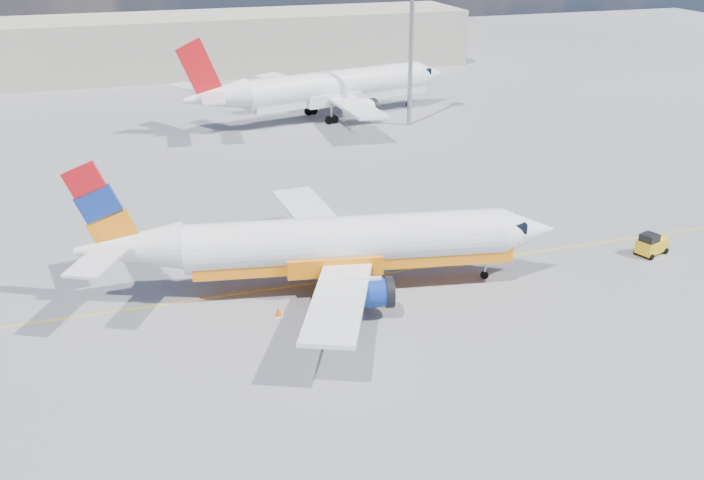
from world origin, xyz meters
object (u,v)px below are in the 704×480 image
object	(u,v)px
main_jet	(332,244)
traffic_cone	(279,312)
second_jet	(328,89)
gse_tug	(651,244)

from	to	relation	value
main_jet	traffic_cone	world-z (taller)	main_jet
main_jet	second_jet	bearing A→B (deg)	83.55
gse_tug	traffic_cone	bearing A→B (deg)	162.59
main_jet	second_jet	xyz separation A→B (m)	(11.95, 41.44, 0.35)
main_jet	traffic_cone	distance (m)	5.43
main_jet	second_jet	size ratio (longest dim) A/B	0.89
second_jet	gse_tug	world-z (taller)	second_jet
main_jet	gse_tug	distance (m)	22.37
main_jet	second_jet	world-z (taller)	second_jet
gse_tug	main_jet	bearing A→B (deg)	156.43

